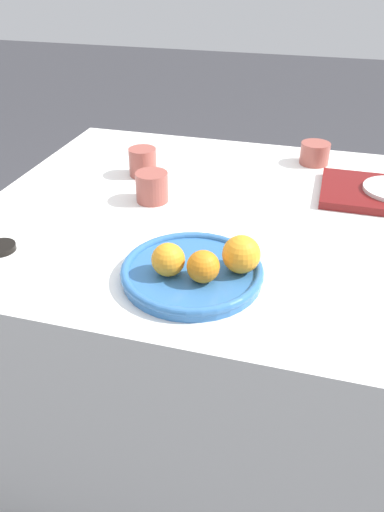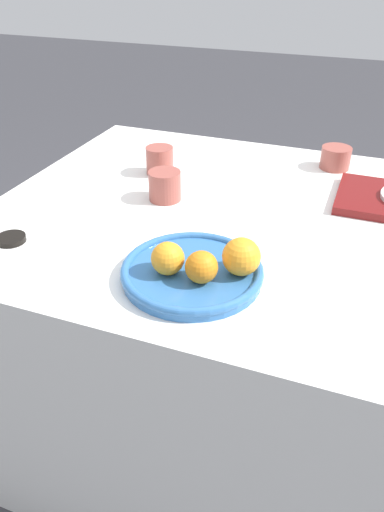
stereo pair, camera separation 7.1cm
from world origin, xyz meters
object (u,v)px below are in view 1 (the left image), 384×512
(cup_3, at_px, (152,187))
(orange_1, at_px, (168,260))
(orange_2, at_px, (241,254))
(soy_dish, at_px, (0,248))
(orange_0, at_px, (203,267))
(cup_1, at_px, (143,162))
(fruit_platter, at_px, (192,272))
(cup_2, at_px, (315,153))

(cup_3, bearing_deg, orange_1, -65.65)
(orange_2, relative_size, soy_dish, 1.14)
(orange_0, bearing_deg, orange_1, 177.09)
(cup_3, relative_size, soy_dish, 1.26)
(orange_2, bearing_deg, cup_1, 129.90)
(fruit_platter, distance_m, orange_1, 0.06)
(orange_2, distance_m, soy_dish, 0.50)
(cup_3, bearing_deg, cup_2, 43.86)
(orange_1, height_order, cup_1, orange_1)
(orange_0, relative_size, cup_1, 0.80)
(cup_3, bearing_deg, orange_0, -56.78)
(orange_0, xyz_separation_m, cup_2, (0.15, 0.67, -0.02))
(orange_1, bearing_deg, cup_1, 115.57)
(cup_2, bearing_deg, cup_3, -136.14)
(orange_1, bearing_deg, orange_0, -2.91)
(orange_0, bearing_deg, orange_2, 40.08)
(fruit_platter, bearing_deg, orange_2, 14.41)
(orange_2, distance_m, cup_1, 0.54)
(fruit_platter, bearing_deg, cup_2, 74.25)
(cup_2, distance_m, cup_3, 0.51)
(orange_0, bearing_deg, cup_3, 123.22)
(fruit_platter, distance_m, cup_3, 0.35)
(orange_2, relative_size, cup_3, 0.91)
(cup_1, relative_size, cup_2, 0.91)
(cup_2, relative_size, soy_dish, 1.31)
(cup_2, bearing_deg, fruit_platter, -105.75)
(cup_2, bearing_deg, orange_0, -102.87)
(orange_1, distance_m, cup_2, 0.71)
(cup_3, xyz_separation_m, soy_dish, (-0.23, -0.30, -0.03))
(orange_0, relative_size, cup_3, 0.76)
(cup_2, bearing_deg, orange_2, -98.61)
(orange_2, xyz_separation_m, cup_2, (0.09, 0.62, -0.02))
(cup_1, bearing_deg, cup_2, 25.27)
(cup_1, xyz_separation_m, soy_dish, (-0.15, -0.45, -0.03))
(cup_3, bearing_deg, orange_2, -45.21)
(orange_0, bearing_deg, cup_2, 77.13)
(cup_1, bearing_deg, cup_3, -61.77)
(fruit_platter, height_order, cup_3, cup_3)
(orange_1, bearing_deg, fruit_platter, 32.04)
(orange_1, height_order, cup_2, orange_1)
(orange_0, bearing_deg, cup_1, 121.75)
(cup_1, height_order, cup_3, cup_1)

